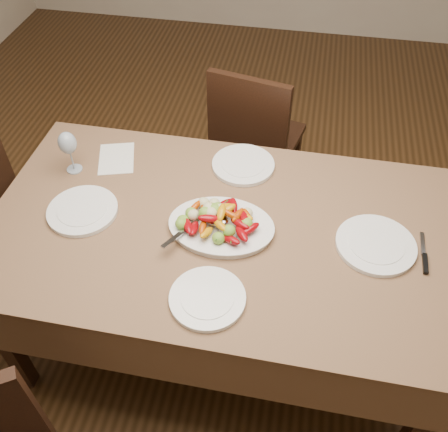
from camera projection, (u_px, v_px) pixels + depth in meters
name	position (u px, v px, depth m)	size (l,w,h in m)	color
floor	(228.00, 286.00, 2.64)	(6.00, 6.00, 0.00)	#3D2612
dining_table	(224.00, 286.00, 2.18)	(1.84, 1.04, 0.76)	brown
chair_far	(259.00, 138.00, 2.76)	(0.42, 0.42, 0.95)	black
serving_platter	(221.00, 227.00, 1.89)	(0.39, 0.29, 0.02)	white
roasted_vegetables	(221.00, 217.00, 1.85)	(0.32, 0.22, 0.09)	#7C0409
serving_spoon	(202.00, 226.00, 1.85)	(0.28, 0.06, 0.03)	#9EA0A8
plate_left	(83.00, 211.00, 1.96)	(0.28, 0.28, 0.02)	white
plate_right	(376.00, 245.00, 1.84)	(0.29, 0.29, 0.02)	white
plate_far	(243.00, 165.00, 2.15)	(0.27, 0.27, 0.02)	white
plate_near	(207.00, 298.00, 1.67)	(0.26, 0.26, 0.02)	white
wine_glass	(70.00, 151.00, 2.07)	(0.08, 0.08, 0.20)	#8C99A5
menu_card	(116.00, 158.00, 2.19)	(0.15, 0.21, 0.00)	silver
table_knife	(424.00, 255.00, 1.81)	(0.02, 0.20, 0.01)	#9EA0A8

